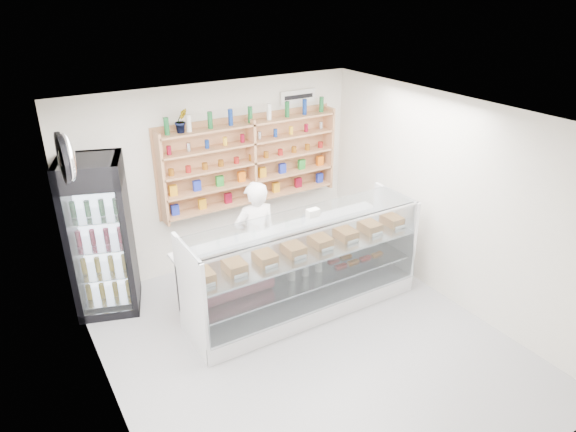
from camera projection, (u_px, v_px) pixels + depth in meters
room at (309, 244)px, 5.73m from camera, size 5.00×5.00×5.00m
display_counter at (302, 284)px, 6.88m from camera, size 3.17×0.95×1.38m
shop_worker at (256, 239)px, 7.07m from camera, size 0.64×0.45×1.68m
drinks_cooler at (101, 237)px, 6.63m from camera, size 0.96×0.94×2.12m
wall_shelving at (252, 162)px, 7.70m from camera, size 2.84×0.28×1.33m
potted_plant at (181, 121)px, 6.89m from camera, size 0.19×0.16×0.33m
security_mirror at (68, 157)px, 5.20m from camera, size 0.15×0.50×0.50m
wall_sign at (298, 97)px, 7.86m from camera, size 0.62×0.03×0.20m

